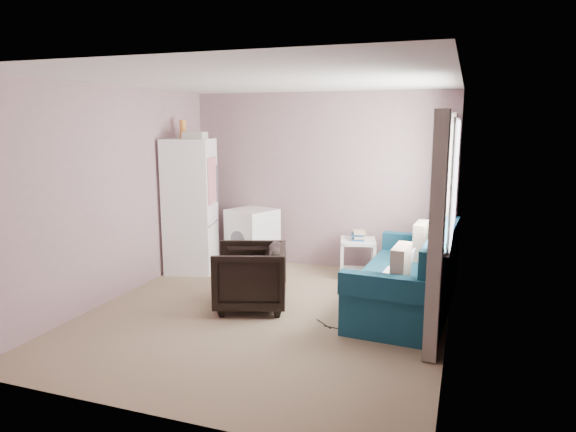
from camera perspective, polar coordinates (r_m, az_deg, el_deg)
name	(u,v)px	position (r m, az deg, el deg)	size (l,w,h in m)	color
room	(267,202)	(5.41, -2.38, 1.58)	(3.84, 4.24, 2.54)	#967E62
armchair	(250,274)	(5.83, -4.25, -6.40)	(0.78, 0.73, 0.80)	black
fridge	(191,205)	(7.28, -10.77, 1.21)	(0.78, 0.77, 2.11)	white
washing_machine	(252,236)	(7.54, -3.99, -2.24)	(0.76, 0.76, 0.83)	white
side_table	(358,255)	(7.06, 7.76, -4.33)	(0.56, 0.56, 0.64)	white
sofa	(411,281)	(5.91, 13.56, -7.03)	(1.07, 2.14, 0.93)	navy
window_dressing	(443,214)	(5.75, 16.89, 0.18)	(0.17, 2.62, 2.18)	white
floor_cables	(330,326)	(5.44, 4.70, -12.09)	(0.39, 0.20, 0.01)	black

